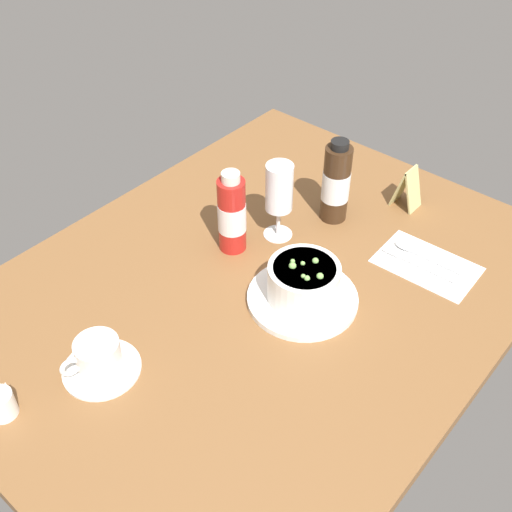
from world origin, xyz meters
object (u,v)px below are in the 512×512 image
object	(u,v)px
wine_glass	(279,191)
menu_card	(408,188)
sauce_bottle_red	(232,215)
sauce_bottle_brown	(336,183)
cutlery_setting	(425,263)
creamer_jug	(1,404)
porridge_bowl	(303,285)
coffee_cup	(99,358)

from	to	relation	value
wine_glass	menu_card	world-z (taller)	wine_glass
sauce_bottle_red	sauce_bottle_brown	world-z (taller)	sauce_bottle_brown
cutlery_setting	menu_card	xyz separation A→B (cm)	(14.30, 12.98, 4.41)
creamer_jug	menu_card	bearing A→B (deg)	-12.41
creamer_jug	cutlery_setting	bearing A→B (deg)	-23.82
wine_glass	porridge_bowl	bearing A→B (deg)	-127.60
coffee_cup	sauce_bottle_brown	xyz separation A→B (cm)	(58.51, -4.86, 5.68)
porridge_bowl	sauce_bottle_red	distance (cm)	20.66
porridge_bowl	creamer_jug	distance (cm)	53.20
sauce_bottle_red	porridge_bowl	bearing A→B (deg)	-98.65
wine_glass	sauce_bottle_brown	size ratio (longest dim) A/B	0.91
wine_glass	sauce_bottle_red	distance (cm)	10.37
cutlery_setting	creamer_jug	size ratio (longest dim) A/B	3.72
menu_card	coffee_cup	bearing A→B (deg)	168.71
cutlery_setting	sauce_bottle_red	world-z (taller)	sauce_bottle_red
porridge_bowl	creamer_jug	world-z (taller)	porridge_bowl
wine_glass	sauce_bottle_brown	xyz separation A→B (cm)	(12.30, -5.11, -2.32)
porridge_bowl	coffee_cup	bearing A→B (deg)	155.88
porridge_bowl	sauce_bottle_brown	bearing A→B (deg)	23.30
porridge_bowl	wine_glass	world-z (taller)	wine_glass
porridge_bowl	sauce_bottle_red	bearing A→B (deg)	81.35
porridge_bowl	sauce_bottle_brown	distance (cm)	26.86
menu_card	cutlery_setting	bearing A→B (deg)	-137.78
cutlery_setting	coffee_cup	bearing A→B (deg)	154.68
coffee_cup	sauce_bottle_brown	world-z (taller)	sauce_bottle_brown
cutlery_setting	menu_card	size ratio (longest dim) A/B	2.07
cutlery_setting	menu_card	distance (cm)	19.81
cutlery_setting	sauce_bottle_brown	size ratio (longest dim) A/B	1.05
creamer_jug	sauce_bottle_brown	xyz separation A→B (cm)	(73.52, -9.65, 6.31)
creamer_jug	menu_card	size ratio (longest dim) A/B	0.56
cutlery_setting	menu_card	world-z (taller)	menu_card
wine_glass	sauce_bottle_brown	bearing A→B (deg)	-22.55
coffee_cup	menu_card	xyz separation A→B (cm)	(72.19, -14.41, 1.71)
porridge_bowl	sauce_bottle_brown	xyz separation A→B (cm)	(24.29, 10.46, 4.66)
sauce_bottle_red	sauce_bottle_brown	size ratio (longest dim) A/B	0.96
coffee_cup	wine_glass	size ratio (longest dim) A/B	0.77
creamer_jug	coffee_cup	bearing A→B (deg)	-17.68
coffee_cup	sauce_bottle_brown	bearing A→B (deg)	-4.75
creamer_jug	sauce_bottle_brown	bearing A→B (deg)	-7.48
cutlery_setting	sauce_bottle_brown	world-z (taller)	sauce_bottle_brown
coffee_cup	sauce_bottle_brown	size ratio (longest dim) A/B	0.70
coffee_cup	sauce_bottle_red	distance (cm)	37.92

